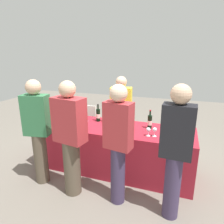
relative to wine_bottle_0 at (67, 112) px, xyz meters
The scene contains 20 objects.
ground_plane 1.32m from the wine_bottle_0, 10.66° to the right, with size 12.00×12.00×0.00m, color slate.
tasting_table 1.09m from the wine_bottle_0, 10.66° to the right, with size 2.63×0.80×0.77m, color maroon.
wine_bottle_0 is the anchor object (origin of this frame).
wine_bottle_1 0.36m from the wine_bottle_0, 12.63° to the right, with size 0.07×0.07×0.32m.
wine_bottle_2 0.63m from the wine_bottle_0, ahead, with size 0.07×0.07×0.31m.
wine_bottle_3 0.79m from the wine_bottle_0, ahead, with size 0.08×0.08×0.32m.
wine_bottle_4 0.90m from the wine_bottle_0, ahead, with size 0.07×0.07×0.30m.
wine_bottle_5 1.55m from the wine_bottle_0, ahead, with size 0.07×0.07×0.31m.
wine_bottle_6 1.93m from the wine_bottle_0, ahead, with size 0.08×0.08×0.31m.
wine_glass_0 0.71m from the wine_bottle_0, 33.88° to the right, with size 0.07×0.07×0.15m.
wine_glass_1 1.11m from the wine_bottle_0, 19.49° to the right, with size 0.07×0.07×0.15m.
wine_glass_2 1.32m from the wine_bottle_0, 11.03° to the right, with size 0.07×0.07×0.14m.
wine_glass_3 1.63m from the wine_bottle_0, 13.30° to the right, with size 0.07×0.07×0.13m.
wine_glass_4 1.71m from the wine_bottle_0, 12.07° to the right, with size 0.06×0.06×0.14m.
server_pouring 1.02m from the wine_bottle_0, 23.75° to the left, with size 0.41×0.26×1.53m.
guest_0 0.88m from the wine_bottle_0, 86.85° to the right, with size 0.40×0.27×1.59m.
guest_1 1.15m from the wine_bottle_0, 56.45° to the right, with size 0.46×0.30×1.61m.
guest_2 1.59m from the wine_bottle_0, 35.42° to the right, with size 0.37×0.25×1.60m.
guest_3 2.20m from the wine_bottle_0, 25.69° to the right, with size 0.36×0.22×1.64m.
menu_board 0.88m from the wine_bottle_0, 95.30° to the left, with size 0.64×0.03×0.83m, color white.
Camera 1 is at (1.03, -2.96, 1.94)m, focal length 32.52 mm.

